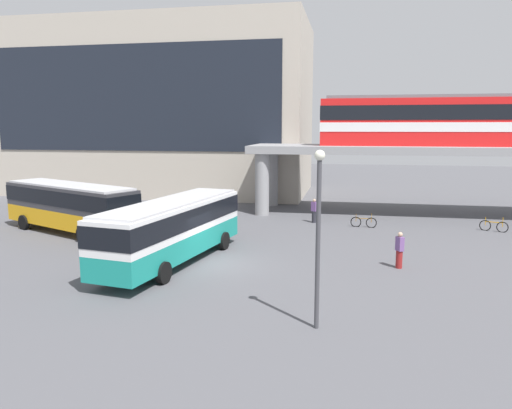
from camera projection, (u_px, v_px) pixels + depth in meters
The scene contains 11 objects.
ground_plane at pixel (255, 226), 34.68m from camera, with size 120.00×120.00×0.00m, color #515156.
station_building at pixel (160, 110), 52.42m from camera, with size 31.15×14.03×17.32m.
elevated_platform at pixel (453, 156), 37.97m from camera, with size 31.39×6.46×5.43m.
train at pixel (462, 120), 37.45m from camera, with size 21.38×2.96×3.84m.
bus_main at pixel (173, 225), 24.88m from camera, with size 4.31×11.31×3.22m.
bus_secondary at pixel (70, 203), 32.09m from camera, with size 11.07×6.99×3.22m.
bicycle_orange at pixel (494, 226), 32.79m from camera, with size 1.67×0.76×1.04m.
bicycle_brown at pixel (364, 222), 34.15m from camera, with size 1.79×0.24×1.04m.
pedestrian_walking_across at pixel (399, 251), 24.18m from camera, with size 0.42×0.48×1.81m.
pedestrian_waiting_near_stop at pixel (314, 211), 35.74m from camera, with size 0.48×0.43×1.74m.
lamp_post at pixel (318, 225), 16.50m from camera, with size 0.36×0.36×6.14m.
Camera 1 is at (6.48, -23.40, 6.88)m, focal length 34.62 mm.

